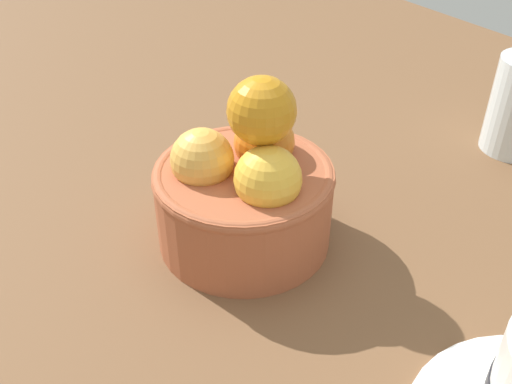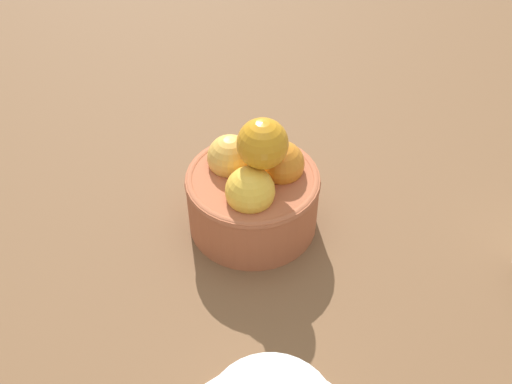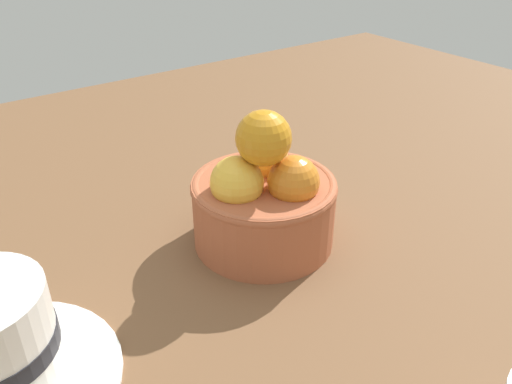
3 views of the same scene
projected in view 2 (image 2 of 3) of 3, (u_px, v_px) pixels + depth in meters
The scene contains 2 objects.
ground_plane at pixel (253, 238), 63.95cm from camera, with size 143.49×109.47×4.87cm, color brown.
terracotta_bowl at pixel (253, 190), 58.97cm from camera, with size 13.45×13.45×13.72cm.
Camera 2 is at (-43.05, -3.66, 44.98)cm, focal length 41.49 mm.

